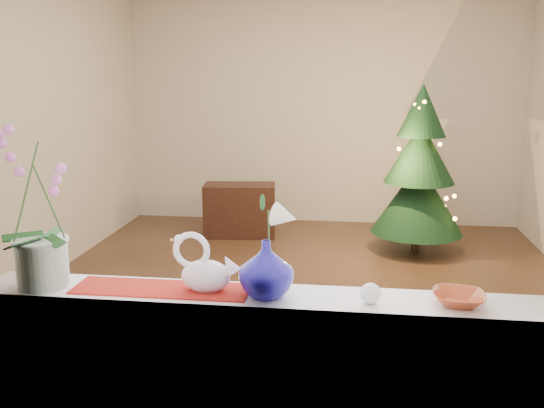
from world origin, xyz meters
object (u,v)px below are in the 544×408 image
Objects in this scene: amber_dish at (459,299)px; xmas_tree at (419,169)px; blue_vase at (266,265)px; side_table at (240,210)px; swan at (206,264)px; orchid_pot at (37,208)px; paperweight at (370,293)px.

xmas_tree is (0.25, 3.79, -0.12)m from amber_dish.
side_table is at bearing 102.04° from blue_vase.
side_table is at bearing 170.14° from xmas_tree.
swan is 0.16× the size of xmas_tree.
orchid_pot reaches higher than blue_vase.
blue_vase is 0.40m from paperweight.
orchid_pot is 8.20× the size of paperweight.
swan is at bearing -107.74° from xmas_tree.
amber_dish is (1.62, 0.01, -0.30)m from orchid_pot.
blue_vase reaches higher than amber_dish.
side_table is (-0.88, 4.12, -0.76)m from blue_vase.
orchid_pot is at bearing -179.93° from blue_vase.
blue_vase is 0.15× the size of xmas_tree.
blue_vase is at bearing -179.31° from amber_dish.
swan is 3.97m from xmas_tree.
swan is at bearing -87.32° from side_table.
xmas_tree is at bearing -16.02° from side_table.
blue_vase reaches higher than side_table.
paperweight is 0.48× the size of amber_dish.
side_table is (-0.64, 4.09, -0.75)m from swan.
blue_vase is 3.24× the size of paperweight.
blue_vase is at bearing 0.07° from orchid_pot.
blue_vase is 0.72m from amber_dish.
orchid_pot is 4.23m from side_table.
amber_dish is 0.10× the size of xmas_tree.
xmas_tree is at bearing 81.47° from paperweight.
orchid_pot is 2.53× the size of blue_vase.
paperweight is 0.10× the size of side_table.
side_table is (-1.27, 4.14, -0.68)m from paperweight.
side_table is at bearing 110.27° from swan.
paperweight reaches higher than amber_dish.
swan is at bearing 176.00° from paperweight.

